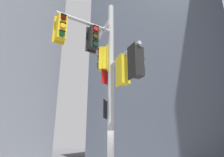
{
  "coord_description": "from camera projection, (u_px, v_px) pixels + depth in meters",
  "views": [
    {
      "loc": [
        2.04,
        -7.18,
        2.09
      ],
      "look_at": [
        -0.02,
        0.25,
        4.65
      ],
      "focal_mm": 30.84,
      "sensor_mm": 36.0,
      "label": 1
    }
  ],
  "objects": [
    {
      "name": "signal_pole_assembly",
      "position": [
        106.0,
        69.0,
        7.45
      ],
      "size": [
        3.34,
        2.3,
        8.13
      ],
      "color": "#B2B2B5",
      "rests_on": "ground"
    },
    {
      "name": "building_mid_block",
      "position": [
        153.0,
        26.0,
        32.47
      ],
      "size": [
        16.15,
        16.15,
        41.54
      ],
      "primitive_type": "cube",
      "color": "#4C5460",
      "rests_on": "ground"
    }
  ]
}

